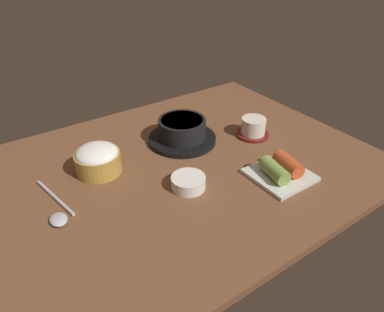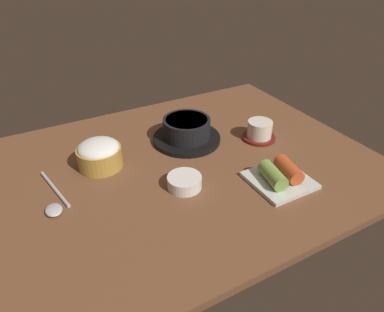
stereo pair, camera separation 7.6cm
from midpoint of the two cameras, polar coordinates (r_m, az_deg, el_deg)
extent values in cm
cube|color=brown|center=(91.81, -4.11, -1.99)|extent=(100.00, 76.00, 2.00)
cylinder|color=black|center=(101.20, -3.77, 2.76)|extent=(19.55, 19.55, 1.36)
cylinder|color=black|center=(99.49, -3.84, 4.50)|extent=(13.54, 13.54, 5.62)
cylinder|color=#D15619|center=(98.32, -3.90, 5.78)|extent=(11.92, 11.92, 0.60)
cylinder|color=#B78C38|center=(91.20, -17.45, -1.07)|extent=(11.37, 11.37, 5.39)
ellipsoid|color=white|center=(89.79, -17.73, 0.35)|extent=(10.46, 10.46, 3.98)
cylinder|color=maroon|center=(104.92, 7.86, 3.50)|extent=(9.63, 9.63, 0.80)
cylinder|color=silver|center=(103.59, 7.98, 4.86)|extent=(7.15, 7.15, 4.83)
cylinder|color=#C6D18C|center=(102.62, 8.07, 5.90)|extent=(6.08, 6.08, 0.40)
cylinder|color=white|center=(82.49, -3.25, -4.40)|extent=(8.25, 8.25, 2.94)
cylinder|color=#386B2D|center=(81.79, -3.28, -3.75)|extent=(6.77, 6.77, 0.50)
cube|color=silver|center=(88.23, 11.85, -3.14)|extent=(13.90, 13.90, 1.00)
cylinder|color=#7A9E47|center=(85.36, 10.87, -2.40)|extent=(5.27, 8.90, 3.79)
cylinder|color=#C64C23|center=(88.41, 13.14, -1.34)|extent=(5.36, 8.92, 3.79)
cylinder|color=#B7B7BC|center=(87.06, -23.91, -6.30)|extent=(3.96, 16.34, 0.80)
ellipsoid|color=#B7B7BC|center=(80.37, -23.65, -9.59)|extent=(3.60, 4.68, 1.26)
camera|label=1|loc=(0.04, -92.45, -1.59)|focal=32.51mm
camera|label=2|loc=(0.04, 87.55, 1.59)|focal=32.51mm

